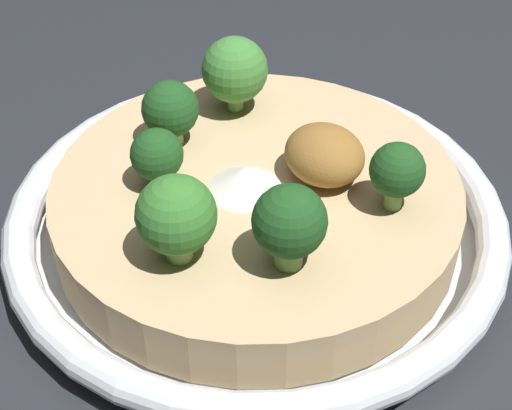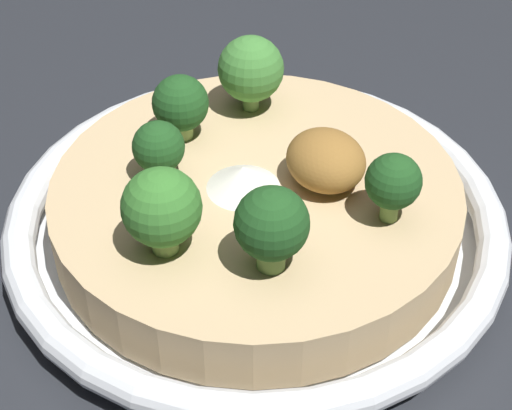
% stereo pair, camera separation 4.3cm
% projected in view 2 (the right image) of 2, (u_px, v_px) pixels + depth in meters
% --- Properties ---
extents(ground_plane, '(6.00, 6.00, 0.00)m').
position_uv_depth(ground_plane, '(256.00, 237.00, 0.44)').
color(ground_plane, '#23262B').
extents(risotto_bowl, '(0.27, 0.27, 0.04)m').
position_uv_depth(risotto_bowl, '(256.00, 213.00, 0.43)').
color(risotto_bowl, silver).
rests_on(risotto_bowl, ground_plane).
extents(cheese_sprinkle, '(0.04, 0.04, 0.01)m').
position_uv_depth(cheese_sprinkle, '(239.00, 173.00, 0.41)').
color(cheese_sprinkle, white).
rests_on(cheese_sprinkle, risotto_bowl).
extents(crispy_onion_garnish, '(0.04, 0.04, 0.03)m').
position_uv_depth(crispy_onion_garnish, '(326.00, 160.00, 0.41)').
color(crispy_onion_garnish, olive).
rests_on(crispy_onion_garnish, risotto_bowl).
extents(broccoli_front_right, '(0.04, 0.04, 0.05)m').
position_uv_depth(broccoli_front_right, '(251.00, 70.00, 0.45)').
color(broccoli_front_right, '#668E47').
rests_on(broccoli_front_right, risotto_bowl).
extents(broccoli_back, '(0.04, 0.04, 0.05)m').
position_uv_depth(broccoli_back, '(162.00, 209.00, 0.36)').
color(broccoli_back, '#759E4C').
rests_on(broccoli_back, risotto_bowl).
extents(broccoli_front_left, '(0.03, 0.03, 0.04)m').
position_uv_depth(broccoli_front_left, '(393.00, 183.00, 0.38)').
color(broccoli_front_left, '#759E4C').
rests_on(broccoli_front_left, risotto_bowl).
extents(broccoli_back_left, '(0.03, 0.03, 0.04)m').
position_uv_depth(broccoli_back_left, '(272.00, 226.00, 0.35)').
color(broccoli_back_left, '#668E47').
rests_on(broccoli_back_left, risotto_bowl).
extents(broccoli_right, '(0.03, 0.03, 0.04)m').
position_uv_depth(broccoli_right, '(180.00, 105.00, 0.43)').
color(broccoli_right, '#84A856').
rests_on(broccoli_right, risotto_bowl).
extents(broccoli_back_right, '(0.03, 0.03, 0.03)m').
position_uv_depth(broccoli_back_right, '(159.00, 148.00, 0.41)').
color(broccoli_back_right, '#759E4C').
rests_on(broccoli_back_right, risotto_bowl).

